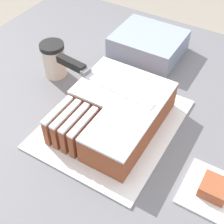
{
  "coord_description": "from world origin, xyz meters",
  "views": [
    {
      "loc": [
        0.22,
        -0.54,
        1.51
      ],
      "look_at": [
        -0.07,
        -0.05,
        0.93
      ],
      "focal_mm": 50.0,
      "sensor_mm": 36.0,
      "label": 1
    }
  ],
  "objects_px": {
    "cake_board": "(112,123)",
    "coffee_cup": "(54,60)",
    "cake": "(116,111)",
    "storage_box": "(148,44)",
    "brownie": "(214,188)",
    "knife": "(84,70)"
  },
  "relations": [
    {
      "from": "cake",
      "to": "storage_box",
      "type": "distance_m",
      "value": 0.35
    },
    {
      "from": "knife",
      "to": "storage_box",
      "type": "relative_size",
      "value": 1.43
    },
    {
      "from": "cake",
      "to": "coffee_cup",
      "type": "height_order",
      "value": "coffee_cup"
    },
    {
      "from": "cake_board",
      "to": "coffee_cup",
      "type": "bearing_deg",
      "value": 160.33
    },
    {
      "from": "knife",
      "to": "cake_board",
      "type": "bearing_deg",
      "value": -17.66
    },
    {
      "from": "cake_board",
      "to": "brownie",
      "type": "bearing_deg",
      "value": -12.05
    },
    {
      "from": "cake",
      "to": "cake_board",
      "type": "bearing_deg",
      "value": -126.14
    },
    {
      "from": "cake_board",
      "to": "brownie",
      "type": "relative_size",
      "value": 6.57
    },
    {
      "from": "cake_board",
      "to": "coffee_cup",
      "type": "xyz_separation_m",
      "value": [
        -0.26,
        0.09,
        0.05
      ]
    },
    {
      "from": "knife",
      "to": "storage_box",
      "type": "distance_m",
      "value": 0.31
    },
    {
      "from": "cake",
      "to": "knife",
      "type": "relative_size",
      "value": 0.94
    },
    {
      "from": "cake_board",
      "to": "brownie",
      "type": "xyz_separation_m",
      "value": [
        0.3,
        -0.06,
        0.02
      ]
    },
    {
      "from": "knife",
      "to": "coffee_cup",
      "type": "xyz_separation_m",
      "value": [
        -0.14,
        0.04,
        -0.04
      ]
    },
    {
      "from": "cake",
      "to": "brownie",
      "type": "distance_m",
      "value": 0.3
    },
    {
      "from": "cake",
      "to": "brownie",
      "type": "height_order",
      "value": "cake"
    },
    {
      "from": "cake_board",
      "to": "knife",
      "type": "xyz_separation_m",
      "value": [
        -0.12,
        0.06,
        0.09
      ]
    },
    {
      "from": "coffee_cup",
      "to": "knife",
      "type": "bearing_deg",
      "value": -15.36
    },
    {
      "from": "coffee_cup",
      "to": "brownie",
      "type": "distance_m",
      "value": 0.59
    },
    {
      "from": "cake_board",
      "to": "knife",
      "type": "bearing_deg",
      "value": 155.71
    },
    {
      "from": "knife",
      "to": "coffee_cup",
      "type": "height_order",
      "value": "coffee_cup"
    },
    {
      "from": "coffee_cup",
      "to": "storage_box",
      "type": "bearing_deg",
      "value": 52.41
    },
    {
      "from": "knife",
      "to": "brownie",
      "type": "relative_size",
      "value": 5.42
    }
  ]
}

